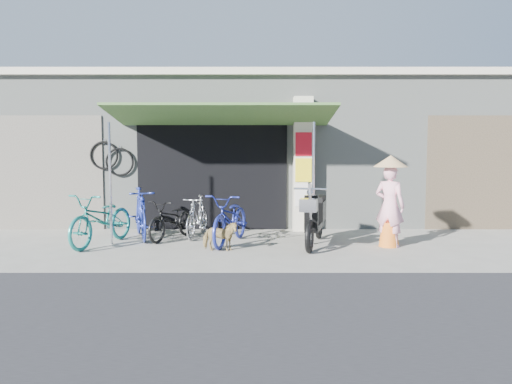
{
  "coord_description": "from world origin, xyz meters",
  "views": [
    {
      "loc": [
        -0.2,
        -8.79,
        1.86
      ],
      "look_at": [
        -0.2,
        1.0,
        1.0
      ],
      "focal_mm": 35.0,
      "sensor_mm": 36.0,
      "label": 1
    }
  ],
  "objects_px": {
    "bike_black": "(172,219)",
    "bike_silver": "(197,216)",
    "bike_blue": "(141,213)",
    "street_dog": "(220,236)",
    "bike_navy": "(231,219)",
    "moped": "(315,218)",
    "nun": "(390,202)",
    "bike_teal": "(102,219)"
  },
  "relations": [
    {
      "from": "bike_navy",
      "to": "nun",
      "type": "relative_size",
      "value": 1.09
    },
    {
      "from": "bike_blue",
      "to": "moped",
      "type": "xyz_separation_m",
      "value": [
        3.51,
        -0.7,
        0.01
      ]
    },
    {
      "from": "bike_teal",
      "to": "bike_navy",
      "type": "distance_m",
      "value": 2.47
    },
    {
      "from": "bike_black",
      "to": "bike_navy",
      "type": "bearing_deg",
      "value": 3.47
    },
    {
      "from": "bike_silver",
      "to": "street_dog",
      "type": "xyz_separation_m",
      "value": [
        0.58,
        -1.46,
        -0.17
      ]
    },
    {
      "from": "bike_black",
      "to": "bike_teal",
      "type": "bearing_deg",
      "value": -129.56
    },
    {
      "from": "bike_black",
      "to": "bike_navy",
      "type": "relative_size",
      "value": 0.83
    },
    {
      "from": "bike_teal",
      "to": "nun",
      "type": "xyz_separation_m",
      "value": [
        5.48,
        -0.14,
        0.35
      ]
    },
    {
      "from": "bike_blue",
      "to": "bike_silver",
      "type": "relative_size",
      "value": 1.19
    },
    {
      "from": "street_dog",
      "to": "moped",
      "type": "bearing_deg",
      "value": -68.57
    },
    {
      "from": "bike_black",
      "to": "bike_navy",
      "type": "height_order",
      "value": "bike_navy"
    },
    {
      "from": "moped",
      "to": "street_dog",
      "type": "bearing_deg",
      "value": -148.6
    },
    {
      "from": "street_dog",
      "to": "moped",
      "type": "xyz_separation_m",
      "value": [
        1.79,
        0.57,
        0.26
      ]
    },
    {
      "from": "bike_teal",
      "to": "bike_blue",
      "type": "relative_size",
      "value": 1.11
    },
    {
      "from": "bike_blue",
      "to": "bike_navy",
      "type": "bearing_deg",
      "value": -35.78
    },
    {
      "from": "bike_teal",
      "to": "bike_blue",
      "type": "bearing_deg",
      "value": 69.36
    },
    {
      "from": "bike_navy",
      "to": "street_dog",
      "type": "xyz_separation_m",
      "value": [
        -0.17,
        -0.68,
        -0.22
      ]
    },
    {
      "from": "bike_navy",
      "to": "bike_black",
      "type": "bearing_deg",
      "value": 174.27
    },
    {
      "from": "bike_silver",
      "to": "bike_black",
      "type": "bearing_deg",
      "value": -136.58
    },
    {
      "from": "street_dog",
      "to": "bike_teal",
      "type": "bearing_deg",
      "value": 80.32
    },
    {
      "from": "bike_black",
      "to": "bike_silver",
      "type": "relative_size",
      "value": 1.07
    },
    {
      "from": "moped",
      "to": "nun",
      "type": "relative_size",
      "value": 1.17
    },
    {
      "from": "nun",
      "to": "bike_navy",
      "type": "bearing_deg",
      "value": 30.19
    },
    {
      "from": "bike_teal",
      "to": "bike_blue",
      "type": "xyz_separation_m",
      "value": [
        0.57,
        0.72,
        0.02
      ]
    },
    {
      "from": "bike_teal",
      "to": "bike_silver",
      "type": "relative_size",
      "value": 1.32
    },
    {
      "from": "bike_blue",
      "to": "street_dog",
      "type": "distance_m",
      "value": 2.16
    },
    {
      "from": "bike_navy",
      "to": "bike_silver",
      "type": "bearing_deg",
      "value": 149.2
    },
    {
      "from": "bike_navy",
      "to": "nun",
      "type": "distance_m",
      "value": 3.04
    },
    {
      "from": "bike_black",
      "to": "bike_silver",
      "type": "bearing_deg",
      "value": 57.47
    },
    {
      "from": "bike_navy",
      "to": "bike_blue",
      "type": "bearing_deg",
      "value": 178.23
    },
    {
      "from": "bike_teal",
      "to": "bike_black",
      "type": "bearing_deg",
      "value": 43.84
    },
    {
      "from": "bike_silver",
      "to": "moped",
      "type": "relative_size",
      "value": 0.72
    },
    {
      "from": "bike_silver",
      "to": "street_dog",
      "type": "bearing_deg",
      "value": -57.88
    },
    {
      "from": "moped",
      "to": "bike_navy",
      "type": "bearing_deg",
      "value": -170.28
    },
    {
      "from": "bike_teal",
      "to": "bike_black",
      "type": "distance_m",
      "value": 1.39
    },
    {
      "from": "moped",
      "to": "nun",
      "type": "height_order",
      "value": "nun"
    },
    {
      "from": "street_dog",
      "to": "moped",
      "type": "distance_m",
      "value": 1.9
    },
    {
      "from": "bike_black",
      "to": "moped",
      "type": "height_order",
      "value": "moped"
    },
    {
      "from": "street_dog",
      "to": "moped",
      "type": "relative_size",
      "value": 0.32
    },
    {
      "from": "bike_silver",
      "to": "nun",
      "type": "xyz_separation_m",
      "value": [
        3.76,
        -1.05,
        0.42
      ]
    },
    {
      "from": "bike_silver",
      "to": "street_dog",
      "type": "relative_size",
      "value": 2.27
    },
    {
      "from": "bike_black",
      "to": "nun",
      "type": "relative_size",
      "value": 0.9
    }
  ]
}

